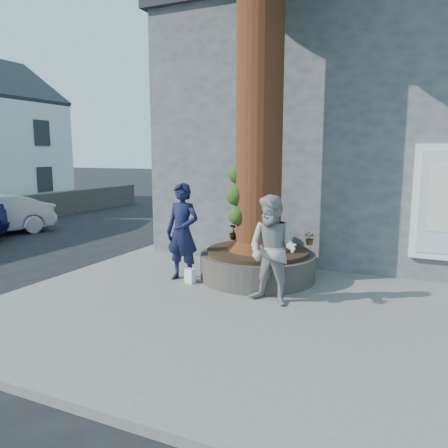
% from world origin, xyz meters
% --- Properties ---
extents(ground, '(120.00, 120.00, 0.00)m').
position_xyz_m(ground, '(0.00, 0.00, 0.00)').
color(ground, black).
rests_on(ground, ground).
extents(pavement, '(9.00, 8.00, 0.12)m').
position_xyz_m(pavement, '(1.50, 1.00, 0.06)').
color(pavement, slate).
rests_on(pavement, ground).
extents(yellow_line, '(0.10, 30.00, 0.01)m').
position_xyz_m(yellow_line, '(-3.05, 1.00, 0.00)').
color(yellow_line, yellow).
rests_on(yellow_line, ground).
extents(stone_shop, '(10.30, 8.30, 6.30)m').
position_xyz_m(stone_shop, '(2.50, 7.20, 3.16)').
color(stone_shop, '#535558').
rests_on(stone_shop, ground).
extents(planter, '(2.30, 2.30, 0.60)m').
position_xyz_m(planter, '(0.80, 2.00, 0.41)').
color(planter, black).
rests_on(planter, pavement).
extents(man, '(0.73, 0.50, 1.93)m').
position_xyz_m(man, '(-0.52, 1.29, 1.09)').
color(man, black).
rests_on(man, pavement).
extents(woman, '(1.01, 0.85, 1.83)m').
position_xyz_m(woman, '(1.54, 0.70, 1.04)').
color(woman, '#9B9994').
rests_on(woman, pavement).
extents(shopping_bag, '(0.23, 0.17, 0.28)m').
position_xyz_m(shopping_bag, '(-0.29, 1.16, 0.26)').
color(shopping_bag, white).
rests_on(shopping_bag, pavement).
extents(plant_a, '(0.22, 0.17, 0.36)m').
position_xyz_m(plant_a, '(0.43, 2.37, 0.90)').
color(plant_a, gray).
rests_on(plant_a, planter).
extents(plant_b, '(0.25, 0.25, 0.39)m').
position_xyz_m(plant_b, '(0.82, 2.85, 0.91)').
color(plant_b, gray).
rests_on(plant_b, planter).
extents(plant_c, '(0.20, 0.20, 0.35)m').
position_xyz_m(plant_c, '(-0.05, 2.74, 0.90)').
color(plant_c, gray).
rests_on(plant_c, planter).
extents(plant_d, '(0.35, 0.35, 0.29)m').
position_xyz_m(plant_d, '(1.65, 2.85, 0.87)').
color(plant_d, gray).
rests_on(plant_d, planter).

